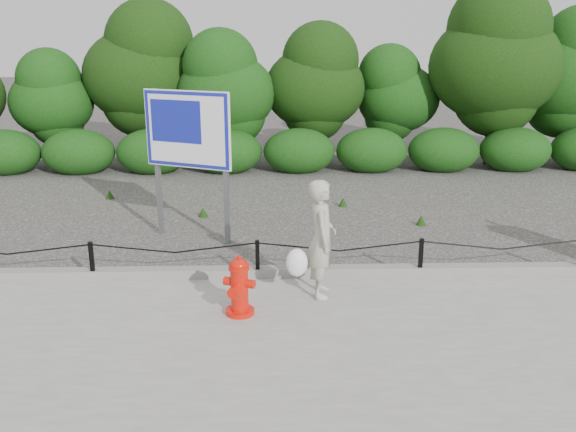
# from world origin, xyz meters

# --- Properties ---
(ground) EXTENTS (90.00, 90.00, 0.00)m
(ground) POSITION_xyz_m (0.00, 0.00, 0.00)
(ground) COLOR #2D2B28
(ground) RESTS_ON ground
(sidewalk) EXTENTS (14.00, 4.00, 0.08)m
(sidewalk) POSITION_xyz_m (0.00, -2.00, 0.04)
(sidewalk) COLOR gray
(sidewalk) RESTS_ON ground
(curb) EXTENTS (14.00, 0.22, 0.14)m
(curb) POSITION_xyz_m (0.00, 0.05, 0.15)
(curb) COLOR slate
(curb) RESTS_ON sidewalk
(chain_barrier) EXTENTS (10.06, 0.06, 0.60)m
(chain_barrier) POSITION_xyz_m (0.00, 0.00, 0.46)
(chain_barrier) COLOR black
(chain_barrier) RESTS_ON sidewalk
(treeline) EXTENTS (20.27, 3.84, 5.00)m
(treeline) POSITION_xyz_m (1.46, 8.92, 2.52)
(treeline) COLOR black
(treeline) RESTS_ON ground
(fire_hydrant) EXTENTS (0.49, 0.49, 0.82)m
(fire_hydrant) POSITION_xyz_m (-0.22, -1.26, 0.47)
(fire_hydrant) COLOR red
(fire_hydrant) RESTS_ON sidewalk
(pedestrian) EXTENTS (0.71, 0.63, 1.69)m
(pedestrian) POSITION_xyz_m (0.89, -0.67, 0.91)
(pedestrian) COLOR #ADA894
(pedestrian) RESTS_ON sidewalk
(advertising_sign) EXTENTS (1.57, 0.78, 2.72)m
(advertising_sign) POSITION_xyz_m (-1.25, 2.08, 1.92)
(advertising_sign) COLOR slate
(advertising_sign) RESTS_ON ground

